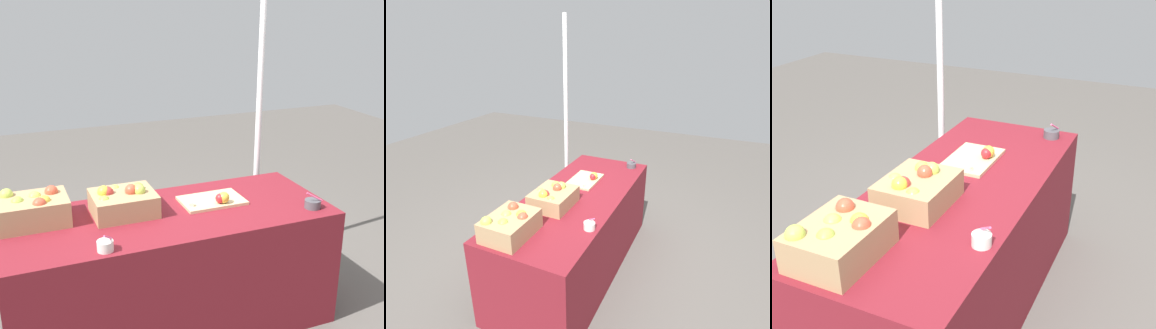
# 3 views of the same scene
# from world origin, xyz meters

# --- Properties ---
(ground_plane) EXTENTS (10.00, 10.00, 0.00)m
(ground_plane) POSITION_xyz_m (0.00, 0.00, 0.00)
(ground_plane) COLOR #56514C
(table) EXTENTS (1.90, 0.76, 0.74)m
(table) POSITION_xyz_m (0.00, 0.00, 0.37)
(table) COLOR maroon
(table) RESTS_ON ground_plane
(apple_crate_left) EXTENTS (0.37, 0.29, 0.19)m
(apple_crate_left) POSITION_xyz_m (-0.73, 0.15, 0.82)
(apple_crate_left) COLOR tan
(apple_crate_left) RESTS_ON table
(apple_crate_middle) EXTENTS (0.36, 0.30, 0.18)m
(apple_crate_middle) POSITION_xyz_m (-0.24, 0.09, 0.81)
(apple_crate_middle) COLOR tan
(apple_crate_middle) RESTS_ON table
(cutting_board_front) EXTENTS (0.38, 0.25, 0.09)m
(cutting_board_front) POSITION_xyz_m (0.31, 0.04, 0.76)
(cutting_board_front) COLOR #D1B284
(cutting_board_front) RESTS_ON table
(sample_bowl_near) EXTENTS (0.10, 0.09, 0.11)m
(sample_bowl_near) POSITION_xyz_m (0.81, -0.25, 0.77)
(sample_bowl_near) COLOR #4C4C51
(sample_bowl_near) RESTS_ON table
(sample_bowl_mid) EXTENTS (0.08, 0.09, 0.10)m
(sample_bowl_mid) POSITION_xyz_m (-0.44, -0.31, 0.77)
(sample_bowl_mid) COLOR silver
(sample_bowl_mid) RESTS_ON table
(tent_pole) EXTENTS (0.04, 0.04, 2.23)m
(tent_pole) POSITION_xyz_m (0.88, 0.55, 1.12)
(tent_pole) COLOR white
(tent_pole) RESTS_ON ground_plane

